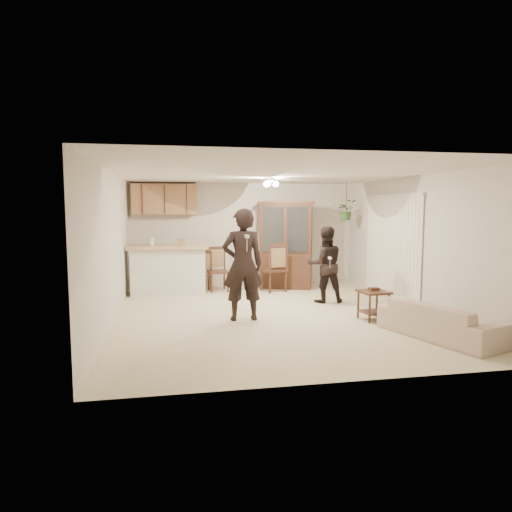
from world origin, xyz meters
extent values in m
plane|color=beige|center=(0.00, 0.00, 0.00)|extent=(6.50, 6.50, 0.00)
cube|color=silver|center=(0.00, 0.00, 2.50)|extent=(5.50, 6.50, 0.02)
cube|color=beige|center=(0.00, 3.25, 1.25)|extent=(5.50, 0.02, 2.50)
cube|color=beige|center=(0.00, -3.25, 1.25)|extent=(5.50, 0.02, 2.50)
cube|color=beige|center=(-2.75, 0.00, 1.25)|extent=(0.02, 6.50, 2.50)
cube|color=beige|center=(2.75, 0.00, 1.25)|extent=(0.02, 6.50, 2.50)
cube|color=silver|center=(-1.85, 2.35, 0.50)|extent=(1.60, 0.55, 1.00)
cube|color=tan|center=(-1.85, 2.35, 1.05)|extent=(1.75, 0.70, 0.08)
cube|color=brown|center=(-1.90, 3.07, 2.10)|extent=(1.50, 0.34, 0.70)
imported|color=#245421|center=(2.30, 2.40, 1.85)|extent=(0.43, 0.37, 0.48)
cylinder|color=black|center=(2.30, 2.40, 2.17)|extent=(0.01, 0.01, 0.65)
imported|color=beige|center=(2.07, -1.89, 0.37)|extent=(1.29, 2.01, 0.73)
imported|color=black|center=(-0.59, -0.28, 0.90)|extent=(0.66, 0.43, 1.80)
imported|color=black|center=(1.26, 0.87, 0.68)|extent=(0.69, 0.56, 1.35)
cube|color=#382014|center=(0.90, 2.62, 0.40)|extent=(1.30, 0.87, 0.80)
cube|color=#382014|center=(0.90, 2.62, 1.40)|extent=(1.27, 0.82, 1.20)
cube|color=#B3BFC4|center=(0.90, 2.62, 1.40)|extent=(0.98, 0.39, 1.05)
cube|color=#382014|center=(0.90, 2.62, 2.03)|extent=(1.40, 0.93, 0.06)
cube|color=#382014|center=(1.59, -0.70, 0.49)|extent=(0.51, 0.51, 0.04)
cube|color=#382014|center=(1.59, -0.70, 0.14)|extent=(0.43, 0.43, 0.03)
cube|color=#382014|center=(1.59, -0.70, 0.53)|extent=(0.18, 0.13, 0.06)
cube|color=#382014|center=(-0.73, 2.49, 0.45)|extent=(0.49, 0.49, 0.05)
cube|color=olive|center=(-0.73, 2.49, 0.72)|extent=(0.33, 0.07, 0.39)
cube|color=#382014|center=(-0.73, 2.49, 0.97)|extent=(0.41, 0.08, 0.08)
cube|color=#382014|center=(-1.12, 2.45, 0.41)|extent=(0.56, 0.56, 0.05)
cube|color=olive|center=(-1.12, 2.45, 0.67)|extent=(0.29, 0.18, 0.36)
cube|color=#382014|center=(-1.12, 2.45, 0.90)|extent=(0.35, 0.22, 0.07)
cube|color=#382014|center=(0.51, 2.23, 0.50)|extent=(0.62, 0.62, 0.05)
cube|color=olive|center=(0.51, 2.23, 0.80)|extent=(0.36, 0.15, 0.43)
cube|color=#382014|center=(0.51, 2.23, 1.08)|extent=(0.45, 0.17, 0.09)
cube|color=white|center=(-0.60, -0.72, 1.45)|extent=(0.05, 0.16, 0.05)
cube|color=white|center=(1.24, 0.51, 0.94)|extent=(0.05, 0.14, 0.04)
camera|label=1|loc=(-1.78, -7.81, 1.90)|focal=32.00mm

